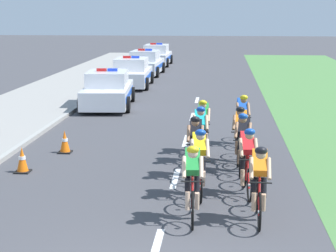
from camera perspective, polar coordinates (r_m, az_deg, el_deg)
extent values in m
cube|color=gray|center=(22.54, -15.02, 1.24)|extent=(4.30, 60.00, 0.12)
cube|color=#9E9E99|center=(21.91, -9.94, 1.19)|extent=(0.16, 60.00, 0.13)
cube|color=white|center=(9.88, -1.17, -11.94)|extent=(0.14, 1.60, 0.01)
cube|color=white|center=(13.63, 0.73, -5.25)|extent=(0.14, 1.60, 0.01)
cube|color=white|center=(17.48, 1.78, -1.47)|extent=(0.14, 1.60, 0.01)
cube|color=white|center=(21.40, 2.45, 0.94)|extent=(0.14, 1.60, 0.01)
cube|color=white|center=(25.33, 2.91, 2.60)|extent=(0.14, 1.60, 0.01)
torus|color=black|center=(10.49, 2.45, -8.41)|extent=(0.09, 0.73, 0.72)
cylinder|color=#99999E|center=(10.49, 2.45, -8.41)|extent=(0.06, 0.06, 0.06)
torus|color=black|center=(11.43, 2.41, -6.70)|extent=(0.09, 0.73, 0.72)
cylinder|color=#99999E|center=(11.43, 2.41, -6.70)|extent=(0.06, 0.06, 0.06)
cylinder|color=#B21919|center=(10.75, 2.46, -4.90)|extent=(0.07, 0.55, 0.04)
cylinder|color=#B21919|center=(10.68, 2.45, -6.83)|extent=(0.07, 0.48, 0.63)
cylinder|color=#B21919|center=(11.03, 2.43, -6.12)|extent=(0.04, 0.04, 0.65)
cylinder|color=black|center=(10.42, 2.47, -5.55)|extent=(0.42, 0.05, 0.03)
cube|color=black|center=(10.93, 2.45, -4.40)|extent=(0.11, 0.23, 0.05)
cube|color=green|center=(10.75, 2.46, -3.56)|extent=(0.31, 0.56, 0.46)
cube|color=black|center=(10.91, 2.45, -4.21)|extent=(0.29, 0.22, 0.18)
cylinder|color=black|center=(10.96, 2.91, -6.02)|extent=(0.12, 0.23, 0.40)
cylinder|color=beige|center=(10.97, 2.90, -7.46)|extent=(0.10, 0.16, 0.36)
cylinder|color=black|center=(10.96, 1.97, -6.01)|extent=(0.12, 0.17, 0.40)
cylinder|color=beige|center=(10.97, 1.96, -7.45)|extent=(0.10, 0.13, 0.36)
cylinder|color=beige|center=(10.56, 3.34, -4.13)|extent=(0.10, 0.41, 0.35)
cylinder|color=beige|center=(10.56, 1.60, -4.12)|extent=(0.10, 0.41, 0.35)
sphere|color=beige|center=(10.40, 2.49, -2.71)|extent=(0.19, 0.19, 0.19)
ellipsoid|color=yellow|center=(10.38, 2.49, -2.38)|extent=(0.25, 0.33, 0.24)
torus|color=black|center=(10.54, 9.10, -8.45)|extent=(0.06, 0.72, 0.72)
cylinder|color=#99999E|center=(10.54, 9.10, -8.45)|extent=(0.06, 0.06, 0.06)
torus|color=black|center=(11.49, 8.92, -6.75)|extent=(0.06, 0.72, 0.72)
cylinder|color=#99999E|center=(11.49, 8.92, -6.75)|extent=(0.06, 0.06, 0.06)
cylinder|color=#B21919|center=(10.80, 9.10, -4.95)|extent=(0.05, 0.55, 0.04)
cylinder|color=#B21919|center=(10.73, 9.08, -6.87)|extent=(0.05, 0.48, 0.63)
cylinder|color=#B21919|center=(11.08, 9.02, -6.16)|extent=(0.04, 0.04, 0.65)
cylinder|color=black|center=(10.48, 9.17, -5.59)|extent=(0.42, 0.04, 0.03)
cube|color=black|center=(10.99, 9.07, -4.45)|extent=(0.11, 0.22, 0.05)
cube|color=orange|center=(10.81, 9.13, -3.62)|extent=(0.30, 0.56, 0.45)
cube|color=black|center=(10.96, 9.08, -4.27)|extent=(0.29, 0.21, 0.18)
cylinder|color=black|center=(11.02, 9.51, -6.07)|extent=(0.12, 0.23, 0.40)
cylinder|color=tan|center=(11.03, 9.48, -7.50)|extent=(0.09, 0.16, 0.36)
cylinder|color=black|center=(11.01, 8.56, -6.05)|extent=(0.11, 0.17, 0.40)
cylinder|color=tan|center=(11.02, 8.53, -7.48)|extent=(0.09, 0.12, 0.36)
cylinder|color=tan|center=(10.63, 10.03, -4.20)|extent=(0.09, 0.40, 0.35)
cylinder|color=tan|center=(10.61, 8.30, -4.16)|extent=(0.09, 0.40, 0.35)
sphere|color=tan|center=(10.46, 9.23, -2.78)|extent=(0.19, 0.19, 0.19)
ellipsoid|color=black|center=(10.44, 9.25, -2.44)|extent=(0.24, 0.32, 0.24)
torus|color=black|center=(11.87, 3.25, -6.02)|extent=(0.12, 0.72, 0.72)
cylinder|color=#99999E|center=(11.87, 3.25, -6.02)|extent=(0.07, 0.07, 0.06)
torus|color=black|center=(12.82, 2.98, -4.67)|extent=(0.12, 0.72, 0.72)
cylinder|color=#99999E|center=(12.82, 2.98, -4.67)|extent=(0.07, 0.07, 0.06)
cylinder|color=#B21919|center=(12.15, 3.15, -2.96)|extent=(0.09, 0.55, 0.04)
cylinder|color=#B21919|center=(12.07, 3.19, -4.66)|extent=(0.09, 0.48, 0.63)
cylinder|color=#B21919|center=(12.42, 3.08, -4.08)|extent=(0.04, 0.04, 0.65)
cylinder|color=black|center=(11.82, 3.25, -3.48)|extent=(0.42, 0.07, 0.03)
cube|color=black|center=(12.34, 3.10, -2.55)|extent=(0.12, 0.23, 0.05)
cube|color=yellow|center=(12.17, 3.14, -1.78)|extent=(0.33, 0.58, 0.44)
cube|color=black|center=(12.32, 3.10, -2.38)|extent=(0.30, 0.23, 0.18)
cylinder|color=black|center=(12.36, 3.52, -3.98)|extent=(0.13, 0.23, 0.40)
cylinder|color=beige|center=(12.36, 3.53, -5.26)|extent=(0.10, 0.16, 0.36)
cylinder|color=black|center=(12.35, 2.68, -3.98)|extent=(0.13, 0.18, 0.40)
cylinder|color=beige|center=(12.35, 2.69, -5.26)|extent=(0.10, 0.13, 0.36)
cylinder|color=beige|center=(11.98, 3.97, -2.24)|extent=(0.12, 0.41, 0.35)
cylinder|color=beige|center=(11.96, 2.44, -2.25)|extent=(0.12, 0.41, 0.35)
sphere|color=beige|center=(11.82, 3.24, -0.98)|extent=(0.19, 0.19, 0.19)
ellipsoid|color=blue|center=(11.80, 3.25, -0.68)|extent=(0.26, 0.34, 0.24)
torus|color=black|center=(12.04, 8.11, -5.86)|extent=(0.10, 0.73, 0.72)
cylinder|color=#99999E|center=(12.04, 8.11, -5.86)|extent=(0.06, 0.06, 0.06)
torus|color=black|center=(12.99, 7.58, -4.54)|extent=(0.10, 0.73, 0.72)
cylinder|color=#99999E|center=(12.99, 7.58, -4.54)|extent=(0.06, 0.06, 0.06)
cylinder|color=#B21919|center=(12.33, 7.93, -2.84)|extent=(0.08, 0.55, 0.04)
cylinder|color=#B21919|center=(12.24, 7.99, -4.52)|extent=(0.08, 0.48, 0.63)
cylinder|color=#B21919|center=(12.60, 7.79, -3.96)|extent=(0.04, 0.04, 0.65)
cylinder|color=black|center=(12.00, 8.13, -3.35)|extent=(0.42, 0.06, 0.03)
cube|color=black|center=(12.51, 7.83, -2.44)|extent=(0.12, 0.23, 0.05)
cube|color=red|center=(12.34, 7.92, -1.68)|extent=(0.32, 0.57, 0.45)
cube|color=black|center=(12.49, 7.84, -2.27)|extent=(0.29, 0.22, 0.18)
cylinder|color=black|center=(12.54, 8.23, -3.85)|extent=(0.13, 0.23, 0.40)
cylinder|color=tan|center=(12.54, 8.24, -5.11)|extent=(0.10, 0.16, 0.36)
cylinder|color=black|center=(12.52, 7.41, -3.86)|extent=(0.12, 0.18, 0.40)
cylinder|color=tan|center=(12.51, 7.42, -5.12)|extent=(0.10, 0.13, 0.36)
cylinder|color=tan|center=(12.17, 8.78, -2.14)|extent=(0.11, 0.41, 0.35)
cylinder|color=tan|center=(12.13, 7.28, -2.14)|extent=(0.11, 0.41, 0.35)
sphere|color=tan|center=(12.00, 8.12, -0.89)|extent=(0.19, 0.19, 0.19)
ellipsoid|color=blue|center=(11.98, 8.14, -0.60)|extent=(0.25, 0.33, 0.24)
torus|color=black|center=(13.25, 2.64, -4.13)|extent=(0.04, 0.72, 0.72)
cylinder|color=#99999E|center=(13.25, 2.64, -4.13)|extent=(0.06, 0.06, 0.06)
torus|color=black|center=(14.21, 2.83, -3.05)|extent=(0.04, 0.72, 0.72)
cylinder|color=#99999E|center=(14.21, 2.83, -3.05)|extent=(0.06, 0.06, 0.06)
cylinder|color=white|center=(13.55, 2.75, -1.43)|extent=(0.04, 0.55, 0.04)
cylinder|color=white|center=(13.46, 2.70, -2.94)|extent=(0.04, 0.48, 0.63)
cylinder|color=white|center=(13.82, 2.77, -2.47)|extent=(0.04, 0.04, 0.65)
cylinder|color=black|center=(13.22, 2.68, -1.85)|extent=(0.42, 0.03, 0.03)
cube|color=black|center=(13.74, 2.79, -1.08)|extent=(0.10, 0.22, 0.05)
cube|color=black|center=(13.57, 2.77, -0.37)|extent=(0.28, 0.54, 0.46)
cube|color=black|center=(13.72, 2.79, -0.93)|extent=(0.28, 0.20, 0.18)
cylinder|color=black|center=(13.75, 3.14, -2.38)|extent=(0.11, 0.22, 0.40)
cylinder|color=#9E7051|center=(13.73, 3.11, -3.53)|extent=(0.09, 0.15, 0.36)
cylinder|color=black|center=(13.75, 2.39, -2.36)|extent=(0.11, 0.17, 0.40)
cylinder|color=#9E7051|center=(13.74, 2.36, -3.51)|extent=(0.09, 0.12, 0.36)
cylinder|color=#9E7051|center=(13.37, 3.41, -0.78)|extent=(0.08, 0.40, 0.35)
cylinder|color=#9E7051|center=(13.38, 2.04, -0.76)|extent=(0.08, 0.40, 0.35)
sphere|color=#9E7051|center=(13.23, 2.72, 0.38)|extent=(0.19, 0.19, 0.19)
ellipsoid|color=black|center=(13.21, 2.72, 0.65)|extent=(0.23, 0.31, 0.24)
torus|color=black|center=(13.71, 7.28, -3.67)|extent=(0.13, 0.72, 0.72)
cylinder|color=#99999E|center=(13.71, 7.28, -3.67)|extent=(0.07, 0.07, 0.06)
torus|color=black|center=(14.68, 7.62, -2.66)|extent=(0.13, 0.72, 0.72)
cylinder|color=#99999E|center=(14.68, 7.62, -2.66)|extent=(0.07, 0.07, 0.06)
cylinder|color=#1E1E99|center=(14.02, 7.50, -1.07)|extent=(0.10, 0.55, 0.04)
cylinder|color=#1E1E99|center=(13.93, 7.40, -2.53)|extent=(0.10, 0.48, 0.63)
cylinder|color=#1E1E99|center=(14.28, 7.53, -2.09)|extent=(0.04, 0.04, 0.65)
cylinder|color=black|center=(13.68, 7.37, -1.47)|extent=(0.42, 0.08, 0.03)
cube|color=black|center=(14.21, 7.57, -0.74)|extent=(0.13, 0.23, 0.05)
cube|color=black|center=(14.04, 7.55, -0.05)|extent=(0.34, 0.58, 0.45)
cube|color=black|center=(14.19, 7.57, -0.59)|extent=(0.30, 0.23, 0.18)
cylinder|color=black|center=(14.21, 7.88, -2.01)|extent=(0.14, 0.23, 0.40)
cylinder|color=#9E7051|center=(14.20, 7.83, -3.12)|extent=(0.11, 0.16, 0.36)
cylinder|color=black|center=(14.22, 7.16, -1.98)|extent=(0.13, 0.18, 0.40)
cylinder|color=#9E7051|center=(14.21, 7.10, -3.08)|extent=(0.10, 0.13, 0.36)
cylinder|color=#9E7051|center=(13.83, 8.13, -0.46)|extent=(0.12, 0.41, 0.35)
cylinder|color=#9E7051|center=(13.86, 6.81, -0.40)|extent=(0.12, 0.41, 0.35)
sphere|color=#9E7051|center=(13.70, 7.47, 0.68)|extent=(0.19, 0.19, 0.19)
ellipsoid|color=blue|center=(13.68, 7.48, 0.94)|extent=(0.27, 0.34, 0.24)
torus|color=black|center=(14.56, 3.27, -2.70)|extent=(0.10, 0.73, 0.72)
cylinder|color=#99999E|center=(14.56, 3.27, -2.70)|extent=(0.06, 0.06, 0.06)
torus|color=black|center=(15.53, 3.13, -1.79)|extent=(0.10, 0.73, 0.72)
cylinder|color=#99999E|center=(15.53, 3.13, -1.79)|extent=(0.06, 0.06, 0.06)
cylinder|color=white|center=(14.87, 3.23, -0.26)|extent=(0.08, 0.55, 0.04)
cylinder|color=white|center=(14.77, 3.24, -1.63)|extent=(0.08, 0.48, 0.63)
cylinder|color=white|center=(15.13, 3.19, -1.23)|extent=(0.04, 0.04, 0.65)
cylinder|color=black|center=(14.53, 3.28, -0.62)|extent=(0.42, 0.06, 0.03)
cube|color=black|center=(15.06, 3.20, 0.04)|extent=(0.12, 0.23, 0.05)
cube|color=#19B2B7|center=(14.90, 3.23, 0.70)|extent=(0.32, 0.56, 0.47)
cube|color=black|center=(15.04, 3.20, 0.18)|extent=(0.29, 0.22, 0.18)
cylinder|color=black|center=(15.07, 3.54, -1.14)|extent=(0.13, 0.23, 0.40)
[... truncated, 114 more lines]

